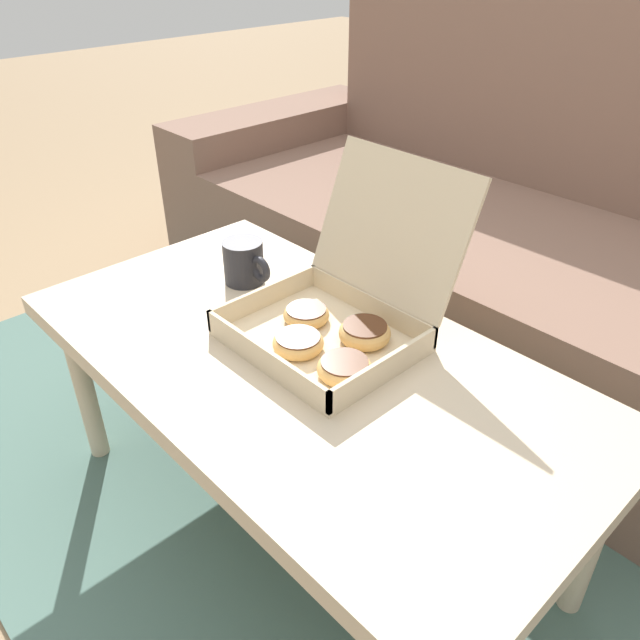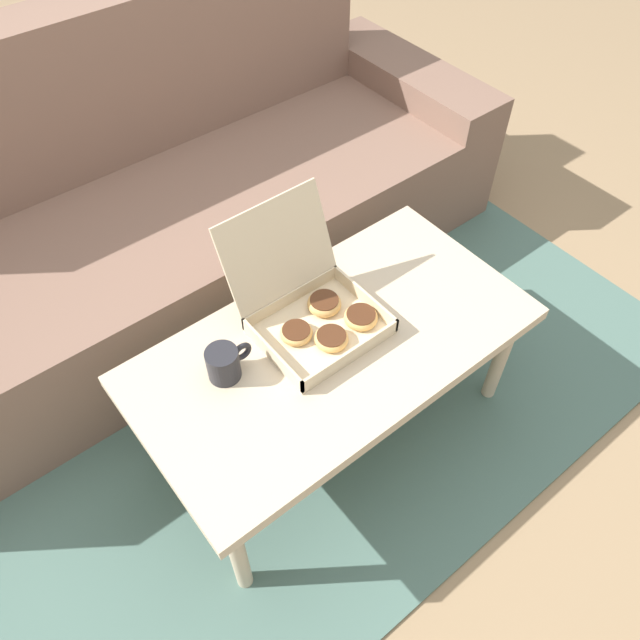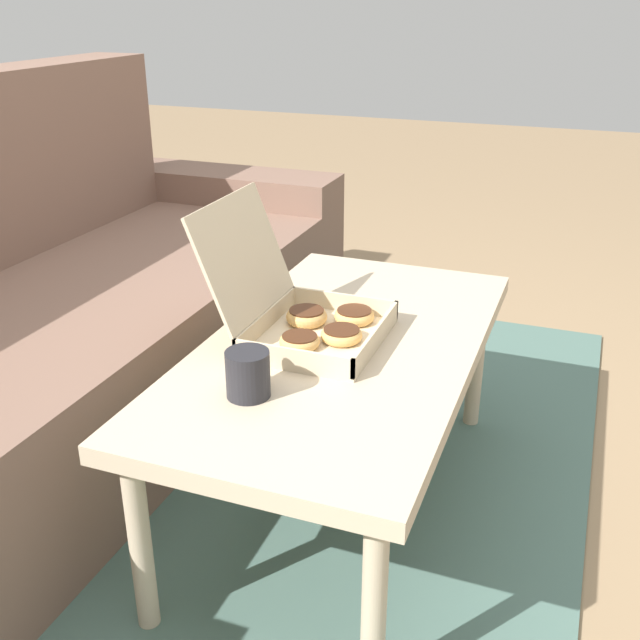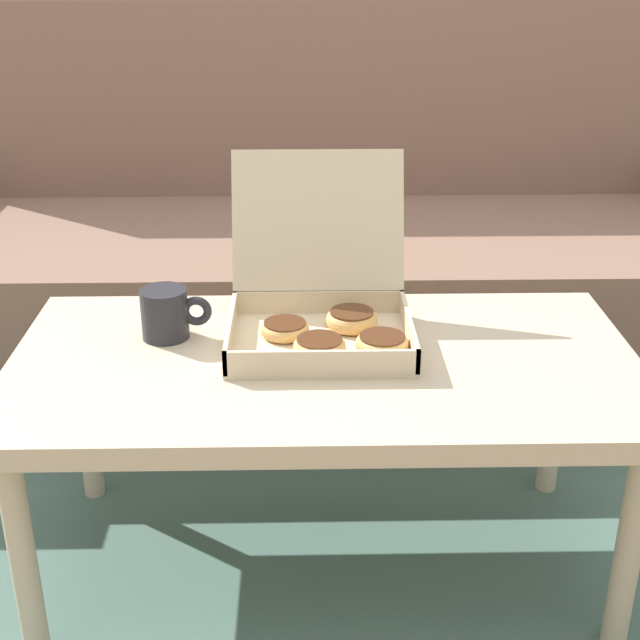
{
  "view_description": "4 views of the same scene",
  "coord_description": "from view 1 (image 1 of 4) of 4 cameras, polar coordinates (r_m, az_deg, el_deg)",
  "views": [
    {
      "loc": [
        0.69,
        -0.67,
        1.12
      ],
      "look_at": [
        -0.01,
        -0.01,
        0.5
      ],
      "focal_mm": 35.0,
      "sensor_mm": 36.0,
      "label": 1
    },
    {
      "loc": [
        -0.68,
        -0.86,
        1.79
      ],
      "look_at": [
        -0.01,
        -0.01,
        0.5
      ],
      "focal_mm": 35.0,
      "sensor_mm": 36.0,
      "label": 2
    },
    {
      "loc": [
        -1.44,
        -0.55,
        1.18
      ],
      "look_at": [
        -0.01,
        -0.01,
        0.5
      ],
      "focal_mm": 42.0,
      "sensor_mm": 36.0,
      "label": 3
    },
    {
      "loc": [
        -0.04,
        -1.48,
        1.15
      ],
      "look_at": [
        -0.01,
        -0.01,
        0.5
      ],
      "focal_mm": 50.0,
      "sensor_mm": 36.0,
      "label": 4
    }
  ],
  "objects": [
    {
      "name": "coffee_table",
      "position": [
        1.16,
        -1.63,
        -5.0
      ],
      "size": [
        1.11,
        0.59,
        0.45
      ],
      "color": "#C6B293",
      "rests_on": "ground_plane"
    },
    {
      "name": "coffee_mug",
      "position": [
        1.35,
        -6.9,
        5.27
      ],
      "size": [
        0.13,
        0.09,
        0.09
      ],
      "color": "#232328",
      "rests_on": "coffee_table"
    },
    {
      "name": "area_rug",
      "position": [
        1.63,
        8.38,
        -10.77
      ],
      "size": [
        2.54,
        1.88,
        0.01
      ],
      "primitive_type": "cube",
      "color": "#4C6B60",
      "rests_on": "ground_plane"
    },
    {
      "name": "ground_plane",
      "position": [
        1.47,
        0.57,
        -16.53
      ],
      "size": [
        12.0,
        12.0,
        0.0
      ],
      "primitive_type": "plane",
      "color": "#937756"
    },
    {
      "name": "pastry_box",
      "position": [
        1.15,
        1.92,
        0.67
      ],
      "size": [
        0.33,
        0.37,
        0.31
      ],
      "color": "beige",
      "rests_on": "coffee_table"
    },
    {
      "name": "couch",
      "position": [
        1.85,
        20.12,
        4.91
      ],
      "size": [
        2.42,
        0.88,
        0.97
      ],
      "color": "#7A5B4C",
      "rests_on": "ground_plane"
    }
  ]
}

